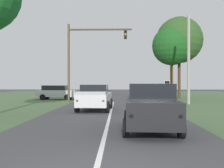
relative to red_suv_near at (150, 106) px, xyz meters
name	(u,v)px	position (x,y,z in m)	size (l,w,h in m)	color
ground_plane	(111,113)	(-1.89, 6.66, -1.04)	(120.00, 120.00, 0.00)	#424244
lane_centre_stripe	(98,161)	(-1.89, -4.34, -1.04)	(0.16, 42.06, 0.01)	white
red_suv_near	(150,106)	(0.00, 0.00, 0.00)	(2.42, 4.60, 2.00)	black
pickup_truck_lead	(95,97)	(-3.09, 7.96, -0.08)	(2.51, 4.94, 1.90)	silver
traffic_light	(84,51)	(-4.98, 16.43, 4.32)	(6.81, 0.40, 8.26)	brown
keep_moving_sign	(167,87)	(3.76, 16.37, 0.49)	(0.60, 0.09, 2.40)	gray
oak_tree_right	(179,40)	(6.41, 22.35, 6.41)	(5.88, 5.88, 10.41)	#4C351E
crossing_suv_far	(56,92)	(-8.84, 20.21, -0.14)	(4.72, 2.15, 1.71)	silver
utility_pole_right	(189,60)	(5.33, 13.87, 3.20)	(0.28, 0.28, 8.49)	#9E998E
extra_tree_1	(172,46)	(5.27, 21.46, 5.56)	(4.85, 4.85, 9.05)	#4C351E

